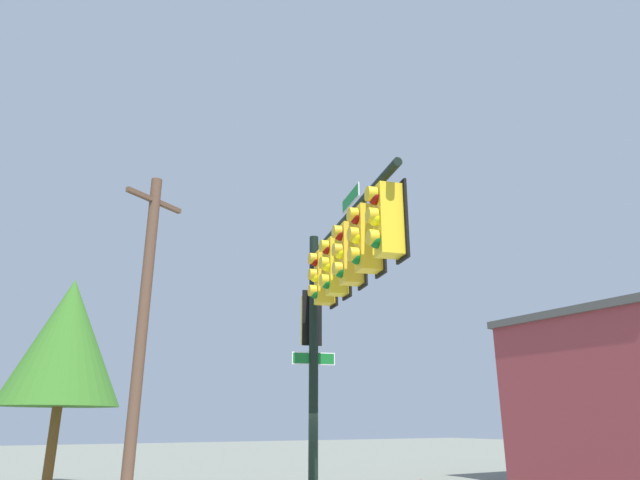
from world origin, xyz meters
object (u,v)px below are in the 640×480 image
(signal_pole_assembly, at_px, (336,288))
(utility_pole, at_px, (141,334))
(tree_near, at_px, (67,341))
(brick_building, at_px, (629,398))

(signal_pole_assembly, bearing_deg, utility_pole, -154.77)
(tree_near, bearing_deg, signal_pole_assembly, 11.31)
(tree_near, bearing_deg, utility_pole, 3.41)
(signal_pole_assembly, height_order, tree_near, tree_near)
(utility_pole, xyz_separation_m, tree_near, (-9.73, -0.58, 0.95))
(tree_near, height_order, brick_building, tree_near)
(brick_building, bearing_deg, tree_near, -117.06)
(signal_pole_assembly, height_order, brick_building, brick_building)
(tree_near, distance_m, brick_building, 22.12)
(brick_building, bearing_deg, signal_pole_assembly, -74.11)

